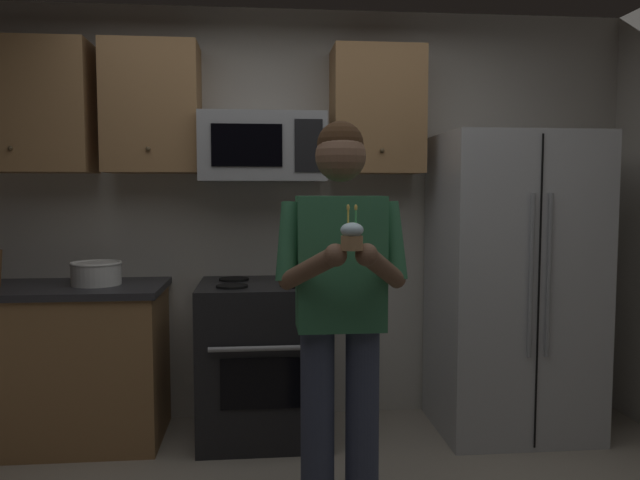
{
  "coord_description": "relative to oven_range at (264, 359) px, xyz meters",
  "views": [
    {
      "loc": [
        -0.17,
        -2.28,
        1.46
      ],
      "look_at": [
        0.09,
        0.38,
        1.25
      ],
      "focal_mm": 34.82,
      "sensor_mm": 36.0,
      "label": 1
    }
  ],
  "objects": [
    {
      "name": "counter_left",
      "position": [
        -1.3,
        0.02,
        0.0
      ],
      "size": [
        1.44,
        0.66,
        0.92
      ],
      "color": "#9E7247",
      "rests_on": "ground"
    },
    {
      "name": "cabinet_row_upper",
      "position": [
        -0.57,
        0.17,
        1.49
      ],
      "size": [
        2.78,
        0.36,
        0.76
      ],
      "color": "#9E7247"
    },
    {
      "name": "person",
      "position": [
        0.33,
        -0.99,
        0.53
      ],
      "size": [
        0.6,
        0.48,
        1.76
      ],
      "color": "#383F59",
      "rests_on": "ground"
    },
    {
      "name": "oven_range",
      "position": [
        0.0,
        0.0,
        0.0
      ],
      "size": [
        0.76,
        0.7,
        0.93
      ],
      "color": "black",
      "rests_on": "ground"
    },
    {
      "name": "refrigerator",
      "position": [
        1.5,
        -0.04,
        0.44
      ],
      "size": [
        0.9,
        0.75,
        1.8
      ],
      "color": "#B7BABF",
      "rests_on": "ground"
    },
    {
      "name": "microwave",
      "position": [
        0.0,
        0.12,
        1.26
      ],
      "size": [
        0.74,
        0.41,
        0.4
      ],
      "color": "#9EA0A5"
    },
    {
      "name": "wall_back",
      "position": [
        0.15,
        0.39,
        0.84
      ],
      "size": [
        4.4,
        0.1,
        2.6
      ],
      "primitive_type": "cube",
      "color": "beige",
      "rests_on": "ground"
    },
    {
      "name": "bowl_large_white",
      "position": [
        -0.96,
        0.03,
        0.53
      ],
      "size": [
        0.29,
        0.29,
        0.13
      ],
      "color": "white",
      "rests_on": "counter_left"
    },
    {
      "name": "cupcake",
      "position": [
        0.33,
        -1.32,
        0.83
      ],
      "size": [
        0.09,
        0.09,
        0.17
      ],
      "color": "#A87F56"
    }
  ]
}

